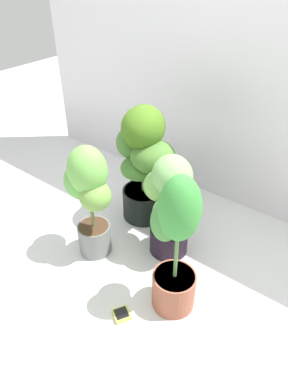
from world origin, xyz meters
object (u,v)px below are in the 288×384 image
(potted_plant_front_right, at_px, (175,246))
(potted_plant_back_left, at_px, (143,159))
(hygrometer_box, at_px, (122,314))
(potted_plant_center, at_px, (170,202))
(potted_plant_front_left, at_px, (89,194))

(potted_plant_front_right, bearing_deg, potted_plant_back_left, 138.99)
(potted_plant_front_right, distance_m, hygrometer_box, 0.47)
(potted_plant_center, bearing_deg, potted_plant_front_right, -53.42)
(potted_plant_center, height_order, hygrometer_box, potted_plant_center)
(potted_plant_center, relative_size, hygrometer_box, 5.89)
(potted_plant_front_right, bearing_deg, potted_plant_front_left, 176.51)
(potted_plant_back_left, bearing_deg, potted_plant_center, -28.43)
(hygrometer_box, bearing_deg, potted_plant_back_left, -120.08)
(potted_plant_back_left, distance_m, hygrometer_box, 0.91)
(potted_plant_front_right, relative_size, potted_plant_center, 1.21)
(potted_plant_center, height_order, potted_plant_back_left, potted_plant_back_left)
(potted_plant_front_right, height_order, potted_plant_center, potted_plant_front_right)
(potted_plant_front_right, relative_size, potted_plant_back_left, 1.00)
(hygrometer_box, bearing_deg, potted_plant_center, -141.41)
(potted_plant_front_right, height_order, hygrometer_box, potted_plant_front_right)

